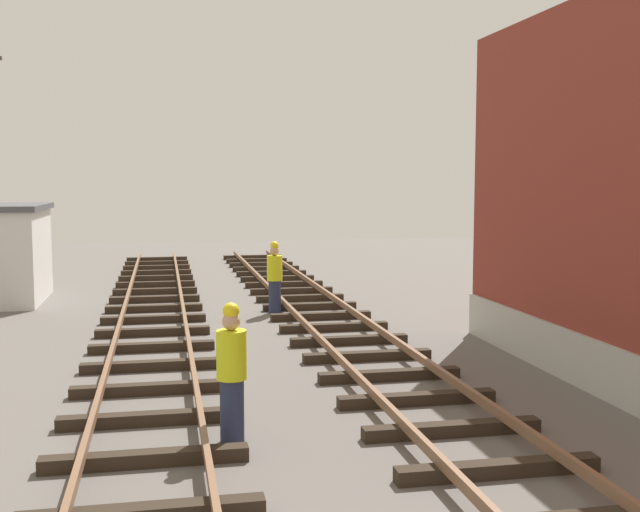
% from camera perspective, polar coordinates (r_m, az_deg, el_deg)
% --- Properties ---
extents(track_worker_foreground, '(0.40, 0.40, 1.87)m').
position_cam_1_polar(track_worker_foreground, '(10.51, -6.43, -8.44)').
color(track_worker_foreground, '#262D4C').
rests_on(track_worker_foreground, ground).
extents(track_worker_distant, '(0.40, 0.40, 1.87)m').
position_cam_1_polar(track_worker_distant, '(20.38, -3.31, -1.57)').
color(track_worker_distant, '#262D4C').
rests_on(track_worker_distant, ground).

